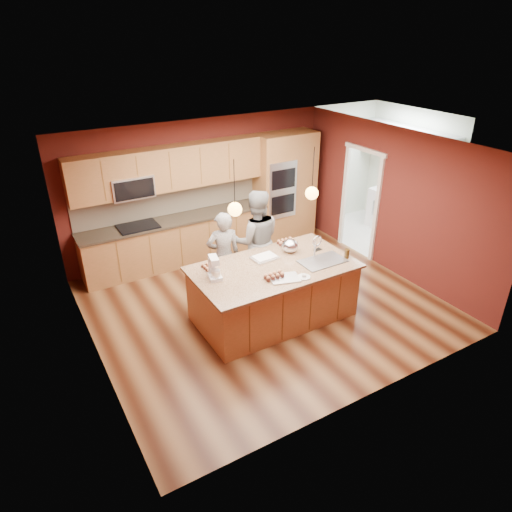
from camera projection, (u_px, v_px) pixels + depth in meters
floor at (264, 304)px, 7.79m from camera, size 5.50×5.50×0.00m
ceiling at (266, 147)px, 6.55m from camera, size 5.50×5.50×0.00m
wall_back at (199, 188)px, 9.09m from camera, size 5.50×0.00×5.50m
wall_front at (378, 309)px, 5.25m from camera, size 5.50×0.00×5.50m
wall_left at (85, 276)px, 5.93m from camera, size 0.00×5.00×5.00m
wall_right at (392, 201)px, 8.41m from camera, size 0.00×5.00×5.00m
cabinet_run at (173, 216)px, 8.75m from camera, size 3.74×0.64×2.30m
oven_column at (285, 187)px, 9.78m from camera, size 1.30×0.62×2.30m
doorway_trim at (360, 204)px, 9.15m from camera, size 0.08×1.11×2.20m
laundry_room at (409, 145)px, 9.78m from camera, size 2.60×2.70×2.70m
pendant_left at (235, 209)px, 6.27m from camera, size 0.20×0.20×0.80m
pendant_right at (312, 193)px, 6.86m from camera, size 0.20×0.20×0.80m
island at (274, 291)px, 7.27m from camera, size 2.52×1.41×1.31m
person_left at (224, 256)px, 7.68m from camera, size 0.64×0.50×1.57m
person_right at (256, 241)px, 7.91m from camera, size 1.08×0.96×1.83m
stand_mixer at (214, 269)px, 6.66m from camera, size 0.23×0.28×0.35m
sheet_cake at (265, 258)px, 7.27m from camera, size 0.42×0.32×0.05m
cooling_rack at (285, 278)px, 6.70m from camera, size 0.50×0.42×0.02m
mixing_bowl at (290, 246)px, 7.46m from camera, size 0.27×0.27×0.23m
plate at (304, 277)px, 6.74m from camera, size 0.20×0.20×0.01m
tumbler at (347, 254)px, 7.28m from camera, size 0.08×0.08×0.15m
phone at (317, 250)px, 7.56m from camera, size 0.15×0.09×0.01m
cupcakes_left at (208, 268)px, 6.95m from camera, size 0.14×0.29×0.06m
cupcakes_rack at (274, 275)px, 6.69m from camera, size 0.32×0.16×0.07m
cupcakes_right at (287, 242)px, 7.75m from camera, size 0.32×0.24×0.07m
washer at (408, 216)px, 10.08m from camera, size 0.72×0.73×0.97m
dryer at (384, 208)px, 10.60m from camera, size 0.65×0.66×0.91m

